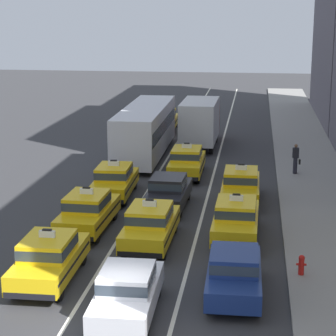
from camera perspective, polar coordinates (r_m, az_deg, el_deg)
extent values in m
plane|color=#353538|center=(19.80, -4.66, -14.30)|extent=(160.00, 160.00, 0.00)
cube|color=silver|center=(38.56, -0.63, -0.09)|extent=(0.14, 80.00, 0.01)
cube|color=silver|center=(38.24, 4.12, -0.25)|extent=(0.14, 80.00, 0.01)
cube|color=gray|center=(33.49, 13.15, -2.52)|extent=(4.00, 90.00, 0.15)
cylinder|color=black|center=(24.99, -10.92, -7.51)|extent=(0.25, 0.64, 0.64)
cylinder|color=black|center=(24.59, -7.61, -7.74)|extent=(0.25, 0.64, 0.64)
cylinder|color=black|center=(22.33, -13.34, -10.32)|extent=(0.25, 0.64, 0.64)
cylinder|color=black|center=(21.88, -9.64, -10.65)|extent=(0.25, 0.64, 0.64)
cube|color=yellow|center=(23.29, -10.36, -8.18)|extent=(1.86, 4.52, 0.70)
cube|color=black|center=(23.27, -10.37, -8.07)|extent=(1.88, 4.16, 0.10)
cube|color=yellow|center=(22.92, -10.55, -6.77)|extent=(1.63, 2.12, 0.64)
cube|color=#2D3842|center=(22.92, -10.55, -6.77)|extent=(1.65, 2.14, 0.35)
cube|color=white|center=(22.77, -10.60, -5.73)|extent=(0.56, 0.13, 0.24)
cube|color=black|center=(22.72, -10.61, -5.38)|extent=(0.32, 0.11, 0.06)
cube|color=black|center=(25.35, -8.86, -6.87)|extent=(1.71, 0.16, 0.20)
cube|color=black|center=(21.47, -12.10, -10.97)|extent=(1.71, 0.16, 0.20)
cylinder|color=black|center=(29.87, -7.57, -3.79)|extent=(0.26, 0.65, 0.64)
cylinder|color=black|center=(29.48, -4.81, -3.95)|extent=(0.26, 0.65, 0.64)
cylinder|color=black|center=(27.11, -9.42, -5.72)|extent=(0.26, 0.65, 0.64)
cylinder|color=black|center=(26.69, -6.40, -5.93)|extent=(0.26, 0.65, 0.64)
cube|color=yellow|center=(28.16, -7.04, -4.13)|extent=(1.91, 4.54, 0.70)
cube|color=black|center=(28.14, -7.04, -4.03)|extent=(1.92, 4.18, 0.10)
cube|color=yellow|center=(27.82, -7.16, -2.91)|extent=(1.65, 2.14, 0.64)
cube|color=#2D3842|center=(27.82, -7.16, -2.91)|extent=(1.67, 2.16, 0.35)
cube|color=white|center=(27.70, -7.19, -2.04)|extent=(0.56, 0.13, 0.24)
cube|color=black|center=(27.66, -7.20, -1.74)|extent=(0.32, 0.12, 0.06)
cube|color=black|center=(30.26, -5.86, -3.30)|extent=(1.71, 0.18, 0.20)
cube|color=black|center=(26.24, -8.36, -6.11)|extent=(1.71, 0.18, 0.20)
cylinder|color=black|center=(34.58, -5.44, -1.27)|extent=(0.26, 0.65, 0.64)
cylinder|color=black|center=(34.32, -3.02, -1.34)|extent=(0.26, 0.65, 0.64)
cylinder|color=black|center=(31.70, -6.54, -2.71)|extent=(0.26, 0.65, 0.64)
cylinder|color=black|center=(31.42, -3.91, -2.80)|extent=(0.26, 0.65, 0.64)
cube|color=yellow|center=(32.90, -4.72, -1.41)|extent=(1.92, 4.55, 0.70)
cube|color=black|center=(32.88, -4.72, -1.33)|extent=(1.93, 4.19, 0.10)
cube|color=yellow|center=(32.58, -4.79, -0.35)|extent=(1.66, 2.14, 0.64)
cube|color=#2D3842|center=(32.58, -4.79, -0.35)|extent=(1.68, 2.16, 0.35)
cube|color=white|center=(32.48, -4.81, 0.41)|extent=(0.56, 0.14, 0.24)
cube|color=black|center=(32.45, -4.82, 0.66)|extent=(0.32, 0.12, 0.06)
cube|color=black|center=(35.06, -4.04, -0.86)|extent=(1.71, 0.19, 0.20)
cube|color=black|center=(30.89, -5.48, -2.94)|extent=(1.71, 0.19, 0.20)
cylinder|color=black|center=(45.35, -2.55, 2.43)|extent=(0.25, 0.64, 0.64)
cylinder|color=black|center=(45.06, -0.05, 2.37)|extent=(0.25, 0.64, 0.64)
cylinder|color=black|center=(38.90, -4.23, 0.47)|extent=(0.25, 0.64, 0.64)
cylinder|color=black|center=(38.56, -1.31, 0.39)|extent=(0.25, 0.64, 0.64)
cube|color=silver|center=(41.66, -2.00, 3.44)|extent=(2.61, 11.22, 2.90)
cube|color=#2D3842|center=(41.62, -2.00, 3.78)|extent=(2.63, 10.78, 0.84)
cube|color=black|center=(46.89, -0.92, 6.11)|extent=(2.13, 0.10, 0.36)
cylinder|color=black|center=(52.39, -0.90, 4.00)|extent=(0.25, 0.64, 0.64)
cylinder|color=black|center=(52.22, 0.71, 3.97)|extent=(0.25, 0.64, 0.64)
cylinder|color=black|center=(49.41, -1.37, 3.40)|extent=(0.25, 0.64, 0.64)
cylinder|color=black|center=(49.23, 0.33, 3.36)|extent=(0.25, 0.64, 0.64)
cube|color=yellow|center=(50.75, -0.30, 4.08)|extent=(1.89, 4.53, 0.70)
cube|color=black|center=(50.74, -0.30, 4.14)|extent=(1.90, 4.17, 0.10)
cube|color=yellow|center=(50.49, -0.32, 4.80)|extent=(1.64, 2.13, 0.64)
cube|color=#2D3842|center=(50.49, -0.32, 4.80)|extent=(1.66, 2.15, 0.35)
cube|color=white|center=(50.42, -0.33, 5.30)|extent=(0.56, 0.13, 0.24)
cube|color=black|center=(50.40, -0.33, 5.46)|extent=(0.32, 0.12, 0.06)
cube|color=black|center=(52.95, -0.01, 4.22)|extent=(1.71, 0.17, 0.20)
cube|color=black|center=(48.63, -0.62, 3.35)|extent=(1.71, 0.17, 0.20)
cylinder|color=black|center=(22.03, -4.78, -10.31)|extent=(0.25, 0.64, 0.64)
cylinder|color=black|center=(21.81, -1.00, -10.52)|extent=(0.25, 0.64, 0.64)
cylinder|color=black|center=(19.54, -6.46, -13.68)|extent=(0.25, 0.64, 0.64)
cylinder|color=black|center=(19.29, -2.15, -13.99)|extent=(0.25, 0.64, 0.64)
cube|color=silver|center=(20.50, -3.58, -11.20)|extent=(1.85, 4.34, 0.66)
cube|color=silver|center=(20.15, -3.65, -9.70)|extent=(1.60, 1.93, 0.60)
cube|color=#2D3842|center=(20.15, -3.65, -9.70)|extent=(1.62, 1.95, 0.33)
cylinder|color=black|center=(27.94, -2.48, -4.94)|extent=(0.25, 0.64, 0.64)
cylinder|color=black|center=(27.70, 0.53, -5.09)|extent=(0.25, 0.64, 0.64)
cylinder|color=black|center=(25.12, -3.85, -7.16)|extent=(0.25, 0.64, 0.64)
cylinder|color=black|center=(24.86, -0.50, -7.37)|extent=(0.25, 0.64, 0.64)
cube|color=yellow|center=(26.27, -1.56, -5.36)|extent=(1.88, 4.53, 0.70)
cube|color=black|center=(26.25, -1.56, -5.26)|extent=(1.89, 4.17, 0.10)
cube|color=yellow|center=(25.92, -1.62, -4.07)|extent=(1.64, 2.13, 0.64)
cube|color=#2D3842|center=(25.92, -1.62, -4.07)|extent=(1.66, 2.15, 0.35)
cube|color=white|center=(25.78, -1.63, -3.14)|extent=(0.56, 0.13, 0.24)
cube|color=black|center=(25.74, -1.63, -2.82)|extent=(0.32, 0.12, 0.06)
cube|color=black|center=(28.41, -0.75, -4.39)|extent=(1.71, 0.17, 0.20)
cube|color=black|center=(24.32, -2.49, -7.62)|extent=(1.71, 0.17, 0.20)
cylinder|color=black|center=(32.56, -0.81, -2.17)|extent=(0.26, 0.65, 0.64)
cylinder|color=black|center=(32.35, 1.71, -2.28)|extent=(0.26, 0.65, 0.64)
cylinder|color=black|center=(29.89, -1.78, -3.65)|extent=(0.26, 0.65, 0.64)
cylinder|color=black|center=(29.66, 0.96, -3.79)|extent=(0.26, 0.65, 0.64)
cube|color=black|center=(31.01, 0.03, -2.36)|extent=(1.89, 4.35, 0.66)
cube|color=black|center=(30.74, 0.00, -1.28)|extent=(1.61, 1.94, 0.60)
cube|color=#2D3842|center=(30.74, 0.00, -1.28)|extent=(1.64, 1.97, 0.33)
cylinder|color=black|center=(38.53, 0.81, 0.38)|extent=(0.24, 0.64, 0.64)
cylinder|color=black|center=(38.40, 3.00, 0.31)|extent=(0.24, 0.64, 0.64)
cylinder|color=black|center=(35.59, 0.24, -0.77)|extent=(0.24, 0.64, 0.64)
cylinder|color=black|center=(35.44, 2.61, -0.84)|extent=(0.24, 0.64, 0.64)
cube|color=yellow|center=(36.90, 1.68, 0.32)|extent=(1.83, 4.51, 0.70)
cube|color=black|center=(36.88, 1.68, 0.40)|extent=(1.85, 4.15, 0.10)
cube|color=yellow|center=(36.60, 1.66, 1.28)|extent=(1.61, 2.11, 0.64)
cube|color=#2D3842|center=(36.60, 1.66, 1.28)|extent=(1.64, 2.13, 0.35)
cube|color=white|center=(36.50, 1.66, 1.96)|extent=(0.56, 0.12, 0.24)
cube|color=black|center=(36.47, 1.67, 2.19)|extent=(0.32, 0.11, 0.06)
cube|color=black|center=(39.09, 2.00, 0.72)|extent=(1.71, 0.15, 0.20)
cube|color=black|center=(34.83, 1.31, -0.93)|extent=(1.71, 0.15, 0.20)
cylinder|color=black|center=(46.60, 1.89, 2.75)|extent=(0.25, 0.64, 0.64)
cylinder|color=black|center=(46.42, 4.23, 2.68)|extent=(0.25, 0.64, 0.64)
cylinder|color=black|center=(42.81, 1.29, 1.75)|extent=(0.25, 0.64, 0.64)
cylinder|color=black|center=(42.62, 3.82, 1.67)|extent=(0.25, 0.64, 0.64)
cube|color=maroon|center=(47.27, 3.19, 4.19)|extent=(2.13, 2.22, 2.10)
cube|color=#2D3842|center=(48.27, 3.31, 4.75)|extent=(1.93, 0.08, 0.76)
cube|color=silver|center=(43.98, 2.80, 4.19)|extent=(2.36, 5.23, 2.70)
cylinder|color=black|center=(23.39, 4.11, -8.81)|extent=(0.25, 0.64, 0.64)
cylinder|color=black|center=(23.38, 7.69, -8.92)|extent=(0.25, 0.64, 0.64)
cylinder|color=black|center=(20.80, 3.71, -11.82)|extent=(0.25, 0.64, 0.64)
cylinder|color=black|center=(20.79, 7.77, -11.94)|extent=(0.25, 0.64, 0.64)
cube|color=navy|center=(21.94, 5.84, -9.50)|extent=(1.83, 4.33, 0.66)
cube|color=navy|center=(21.60, 5.88, -8.07)|extent=(1.59, 1.93, 0.60)
cube|color=#2D3842|center=(21.60, 5.88, -8.07)|extent=(1.61, 1.95, 0.33)
cylinder|color=black|center=(28.72, 4.66, -4.44)|extent=(0.25, 0.64, 0.64)
cylinder|color=black|center=(28.67, 7.61, -4.55)|extent=(0.25, 0.64, 0.64)
cylinder|color=black|center=(25.84, 4.17, -6.55)|extent=(0.25, 0.64, 0.64)
cylinder|color=black|center=(25.79, 7.46, -6.69)|extent=(0.25, 0.64, 0.64)
cube|color=yellow|center=(27.13, 6.00, -4.80)|extent=(1.86, 4.53, 0.70)
cube|color=black|center=(27.11, 6.00, -4.70)|extent=(1.88, 4.17, 0.10)
cube|color=yellow|center=(26.78, 6.02, -3.55)|extent=(1.63, 2.12, 0.64)
cube|color=#2D3842|center=(26.78, 6.02, -3.55)|extent=(1.65, 2.14, 0.35)
cube|color=white|center=(26.65, 6.04, -2.65)|extent=(0.56, 0.13, 0.24)
cube|color=black|center=(26.61, 6.05, -2.34)|extent=(0.32, 0.11, 0.06)
cube|color=black|center=(29.30, 6.20, -3.89)|extent=(1.71, 0.16, 0.20)
cube|color=black|center=(25.13, 5.74, -6.95)|extent=(1.71, 0.16, 0.20)
cylinder|color=black|center=(33.76, 5.22, -1.64)|extent=(0.24, 0.64, 0.64)
cylinder|color=black|center=(33.73, 7.72, -1.72)|extent=(0.24, 0.64, 0.64)
cylinder|color=black|center=(30.82, 4.96, -3.16)|extent=(0.24, 0.64, 0.64)
cylinder|color=black|center=(30.79, 7.70, -3.25)|extent=(0.24, 0.64, 0.64)
cube|color=yellow|center=(32.17, 6.42, -1.81)|extent=(1.81, 4.50, 0.70)
cube|color=black|center=(32.16, 6.42, -1.72)|extent=(1.83, 4.14, 0.10)
cube|color=yellow|center=(31.85, 6.45, -0.72)|extent=(1.60, 2.10, 0.64)
cube|color=#2D3842|center=(31.85, 6.45, -0.72)|extent=(1.62, 2.12, 0.35)
cube|color=white|center=(31.74, 6.47, 0.05)|extent=(0.56, 0.12, 0.24)
cube|color=black|center=(31.71, 6.47, 0.31)|extent=(0.32, 0.11, 0.06)
cube|color=black|center=(34.37, 6.50, -1.22)|extent=(1.71, 0.14, 0.20)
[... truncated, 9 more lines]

